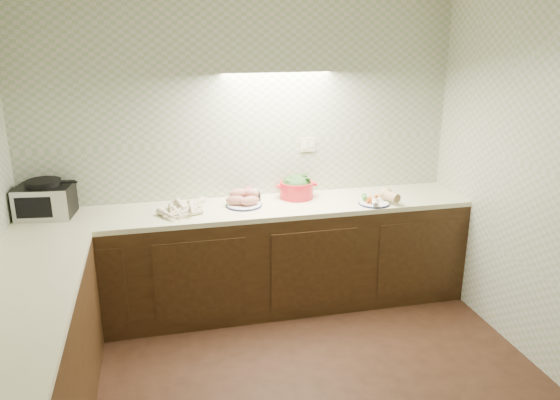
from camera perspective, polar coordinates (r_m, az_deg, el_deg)
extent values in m
cube|color=#9AAE8A|center=(4.55, -3.75, 5.19)|extent=(3.60, 0.05, 2.60)
cube|color=beige|center=(4.68, 2.91, 5.80)|extent=(0.13, 0.01, 0.12)
cube|color=black|center=(4.57, -2.95, -6.26)|extent=(3.60, 0.60, 0.86)
cube|color=#F2F5BE|center=(4.41, -3.05, -0.92)|extent=(3.60, 0.60, 0.04)
cube|color=black|center=(4.51, -23.29, -0.08)|extent=(0.43, 0.35, 0.24)
cube|color=#AFAEB3|center=(4.37, -23.85, -0.71)|extent=(0.40, 0.06, 0.24)
cube|color=black|center=(4.37, -23.85, -0.71)|extent=(0.26, 0.04, 0.16)
cylinder|color=black|center=(4.47, -23.51, 1.64)|extent=(0.29, 0.29, 0.04)
cone|color=beige|center=(4.31, -9.16, -0.92)|extent=(0.12, 0.25, 0.05)
cone|color=beige|center=(4.30, -9.91, -1.02)|extent=(0.13, 0.23, 0.05)
cone|color=beige|center=(4.34, -9.16, -0.79)|extent=(0.13, 0.23, 0.05)
cone|color=beige|center=(4.39, -8.08, -0.54)|extent=(0.13, 0.27, 0.05)
cone|color=beige|center=(4.31, -9.00, -0.90)|extent=(0.25, 0.16, 0.05)
cone|color=beige|center=(4.29, -11.05, -1.07)|extent=(0.09, 0.26, 0.06)
cone|color=beige|center=(4.35, -9.77, -0.72)|extent=(0.12, 0.23, 0.06)
cone|color=beige|center=(4.37, -11.74, -0.47)|extent=(0.07, 0.27, 0.05)
cone|color=beige|center=(4.19, -8.66, -1.12)|extent=(0.17, 0.24, 0.05)
cone|color=beige|center=(4.21, -9.29, -1.15)|extent=(0.15, 0.25, 0.05)
cylinder|color=#171E3E|center=(4.42, -3.79, -0.53)|extent=(0.30, 0.30, 0.01)
cylinder|color=white|center=(4.42, -3.79, -0.51)|extent=(0.28, 0.28, 0.02)
ellipsoid|color=tan|center=(4.39, -4.65, -0.02)|extent=(0.18, 0.12, 0.08)
ellipsoid|color=tan|center=(4.37, -3.14, -0.07)|extent=(0.18, 0.12, 0.08)
ellipsoid|color=tan|center=(4.45, -3.75, 0.27)|extent=(0.18, 0.12, 0.08)
ellipsoid|color=tan|center=(4.42, -4.33, 0.71)|extent=(0.18, 0.12, 0.08)
ellipsoid|color=tan|center=(4.43, -3.22, 0.75)|extent=(0.18, 0.12, 0.08)
cylinder|color=black|center=(4.53, -3.10, 0.30)|extent=(0.17, 0.17, 0.06)
sphere|color=maroon|center=(4.51, -3.32, 0.96)|extent=(0.09, 0.09, 0.09)
sphere|color=beige|center=(4.54, -2.71, 0.89)|extent=(0.05, 0.05, 0.05)
cylinder|color=red|center=(4.60, 1.74, 1.10)|extent=(0.28, 0.28, 0.14)
cube|color=red|center=(4.55, -0.16, 1.45)|extent=(0.04, 0.06, 0.02)
cube|color=red|center=(4.63, 3.61, 1.69)|extent=(0.04, 0.06, 0.02)
ellipsoid|color=#3C6D2B|center=(4.58, 1.74, 1.77)|extent=(0.25, 0.25, 0.14)
cylinder|color=#171E3E|center=(4.52, 9.79, -0.33)|extent=(0.26, 0.26, 0.01)
cylinder|color=white|center=(4.52, 9.80, -0.31)|extent=(0.24, 0.24, 0.02)
cone|color=orange|center=(4.52, 9.79, 0.02)|extent=(0.12, 0.13, 0.03)
cone|color=orange|center=(4.52, 9.41, 0.04)|extent=(0.11, 0.13, 0.03)
cone|color=orange|center=(4.52, 9.62, 0.00)|extent=(0.11, 0.14, 0.03)
cone|color=orange|center=(4.50, 9.72, 0.17)|extent=(0.08, 0.15, 0.03)
cylinder|color=white|center=(4.46, 9.84, -0.18)|extent=(0.08, 0.17, 0.04)
cylinder|color=#347430|center=(4.55, 8.84, 0.26)|extent=(0.07, 0.11, 0.04)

